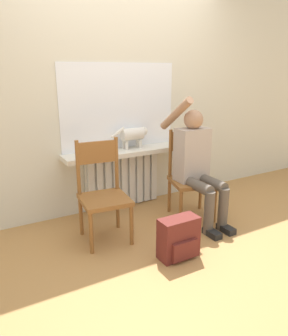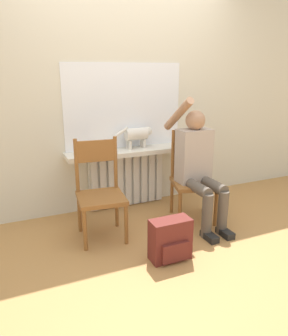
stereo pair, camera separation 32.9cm
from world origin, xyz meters
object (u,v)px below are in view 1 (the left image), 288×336
object	(u,v)px
chair_right	(191,175)
chair_left	(103,192)
person	(197,162)
backpack	(179,238)
cat	(133,135)

from	to	relation	value
chair_right	chair_left	bearing A→B (deg)	-163.99
person	backpack	size ratio (longest dim) A/B	3.61
person	backpack	world-z (taller)	person
chair_left	person	distance (m)	1.02
person	cat	size ratio (longest dim) A/B	2.88
chair_right	cat	bearing A→B (deg)	143.06
chair_left	chair_right	distance (m)	1.01
cat	chair_left	bearing A→B (deg)	-138.55
chair_right	person	world-z (taller)	person
cat	backpack	size ratio (longest dim) A/B	1.25
chair_right	backpack	world-z (taller)	chair_right
chair_left	cat	distance (m)	0.90
chair_left	backpack	world-z (taller)	chair_left
chair_right	cat	distance (m)	0.78
backpack	chair_left	bearing A→B (deg)	122.78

